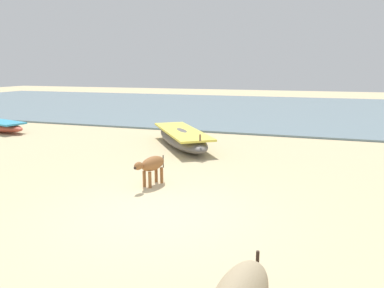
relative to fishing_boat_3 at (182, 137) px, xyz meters
The scene contains 4 objects.
ground 6.12m from the fishing_boat_3, 74.40° to the right, with size 80.00×80.00×0.00m, color #CCB789.
sea_water 12.97m from the fishing_boat_3, 82.72° to the left, with size 60.00×20.00×0.08m, color slate.
fishing_boat_3 is the anchor object (origin of this frame).
calf_near_brown 4.43m from the fishing_boat_3, 79.20° to the right, with size 0.48×1.04×0.68m.
Camera 1 is at (2.63, -5.91, 2.70)m, focal length 34.03 mm.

